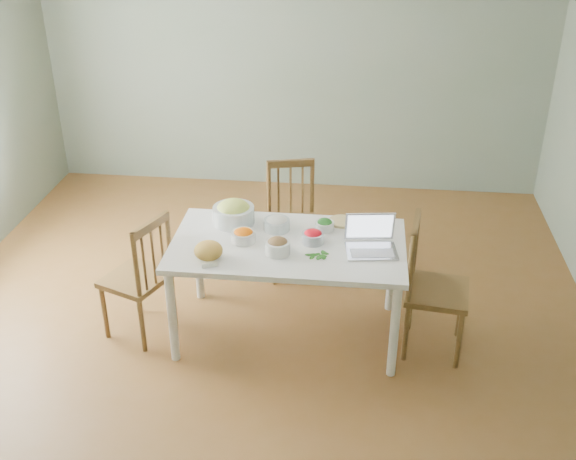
# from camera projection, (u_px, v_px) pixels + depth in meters

# --- Properties ---
(floor) EXTENTS (5.00, 5.00, 0.00)m
(floor) POSITION_uv_depth(u_px,v_px,m) (259.00, 319.00, 5.21)
(floor) COLOR brown
(floor) RESTS_ON ground
(wall_back) EXTENTS (5.00, 0.00, 2.70)m
(wall_back) POSITION_uv_depth(u_px,v_px,m) (294.00, 57.00, 6.76)
(wall_back) COLOR gray
(wall_back) RESTS_ON ground
(wall_front) EXTENTS (5.00, 0.00, 2.70)m
(wall_front) POSITION_uv_depth(u_px,v_px,m) (144.00, 419.00, 2.38)
(wall_front) COLOR gray
(wall_front) RESTS_ON ground
(dining_table) EXTENTS (1.60, 0.90, 0.75)m
(dining_table) POSITION_uv_depth(u_px,v_px,m) (288.00, 289.00, 4.89)
(dining_table) COLOR white
(dining_table) RESTS_ON floor
(chair_far) EXTENTS (0.50, 0.49, 0.94)m
(chair_far) POSITION_uv_depth(u_px,v_px,m) (294.00, 222.00, 5.58)
(chair_far) COLOR #402B13
(chair_far) RESTS_ON floor
(chair_left) EXTENTS (0.52, 0.53, 0.94)m
(chair_left) POSITION_uv_depth(u_px,v_px,m) (136.00, 276.00, 4.86)
(chair_left) COLOR #402B13
(chair_left) RESTS_ON floor
(chair_right) EXTENTS (0.47, 0.48, 0.98)m
(chair_right) POSITION_uv_depth(u_px,v_px,m) (438.00, 289.00, 4.68)
(chair_right) COLOR #402B13
(chair_right) RESTS_ON floor
(bread_boule) EXTENTS (0.24, 0.24, 0.12)m
(bread_boule) POSITION_uv_depth(u_px,v_px,m) (208.00, 251.00, 4.50)
(bread_boule) COLOR #B78D3F
(bread_boule) RESTS_ON dining_table
(butter_stick) EXTENTS (0.11, 0.06, 0.03)m
(butter_stick) POSITION_uv_depth(u_px,v_px,m) (210.00, 264.00, 4.43)
(butter_stick) COLOR white
(butter_stick) RESTS_ON dining_table
(bowl_squash) EXTENTS (0.35, 0.35, 0.17)m
(bowl_squash) POSITION_uv_depth(u_px,v_px,m) (234.00, 212.00, 4.93)
(bowl_squash) COLOR #DAE15C
(bowl_squash) RESTS_ON dining_table
(bowl_carrot) EXTENTS (0.20, 0.20, 0.09)m
(bowl_carrot) POSITION_uv_depth(u_px,v_px,m) (243.00, 235.00, 4.71)
(bowl_carrot) COLOR #D06403
(bowl_carrot) RESTS_ON dining_table
(bowl_onion) EXTENTS (0.23, 0.23, 0.10)m
(bowl_onion) POSITION_uv_depth(u_px,v_px,m) (277.00, 223.00, 4.86)
(bowl_onion) COLOR silver
(bowl_onion) RESTS_ON dining_table
(bowl_mushroom) EXTENTS (0.22, 0.22, 0.11)m
(bowl_mushroom) POSITION_uv_depth(u_px,v_px,m) (278.00, 246.00, 4.56)
(bowl_mushroom) COLOR #3B2917
(bowl_mushroom) RESTS_ON dining_table
(bowl_redpep) EXTENTS (0.20, 0.20, 0.09)m
(bowl_redpep) POSITION_uv_depth(u_px,v_px,m) (313.00, 237.00, 4.70)
(bowl_redpep) COLOR red
(bowl_redpep) RESTS_ON dining_table
(bowl_broccoli) EXTENTS (0.15, 0.15, 0.08)m
(bowl_broccoli) POSITION_uv_depth(u_px,v_px,m) (325.00, 225.00, 4.86)
(bowl_broccoli) COLOR #114414
(bowl_broccoli) RESTS_ON dining_table
(flatbread) EXTENTS (0.20, 0.20, 0.02)m
(flatbread) POSITION_uv_depth(u_px,v_px,m) (342.00, 221.00, 4.97)
(flatbread) COLOR tan
(flatbread) RESTS_ON dining_table
(basil_bunch) EXTENTS (0.17, 0.17, 0.02)m
(basil_bunch) POSITION_uv_depth(u_px,v_px,m) (316.00, 254.00, 4.56)
(basil_bunch) COLOR #084F0C
(basil_bunch) RESTS_ON dining_table
(laptop) EXTENTS (0.37, 0.32, 0.23)m
(laptop) POSITION_uv_depth(u_px,v_px,m) (372.00, 237.00, 4.54)
(laptop) COLOR #B8B8C0
(laptop) RESTS_ON dining_table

